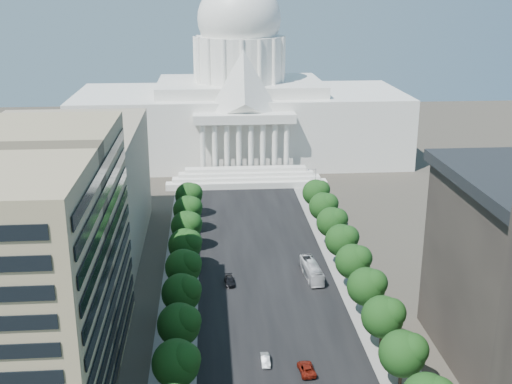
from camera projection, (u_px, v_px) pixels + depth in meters
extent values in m
cube|color=black|center=(261.00, 257.00, 154.30)|extent=(30.00, 260.00, 0.01)
cube|color=gray|center=(182.00, 259.00, 152.91)|extent=(8.00, 260.00, 0.02)
cube|color=gray|center=(339.00, 254.00, 155.68)|extent=(8.00, 260.00, 0.02)
cube|color=white|center=(240.00, 125.00, 240.63)|extent=(120.00, 50.00, 25.00)
cube|color=white|center=(240.00, 86.00, 236.19)|extent=(60.00, 40.00, 4.00)
cube|color=white|center=(244.00, 118.00, 212.56)|extent=(34.00, 8.00, 3.00)
cylinder|color=white|center=(240.00, 59.00, 233.13)|extent=(32.00, 32.00, 16.00)
ellipsoid|color=white|center=(239.00, 19.00, 228.84)|extent=(30.00, 30.00, 27.60)
cube|color=gray|center=(62.00, 190.00, 155.70)|extent=(38.00, 52.00, 30.00)
sphere|color=black|center=(176.00, 363.00, 99.84)|extent=(7.60, 7.60, 7.60)
sphere|color=black|center=(184.00, 359.00, 98.87)|extent=(5.32, 5.32, 5.32)
cylinder|color=#33261C|center=(180.00, 348.00, 112.67)|extent=(0.56, 0.56, 2.94)
sphere|color=black|center=(179.00, 324.00, 111.23)|extent=(7.60, 7.60, 7.60)
sphere|color=black|center=(186.00, 321.00, 110.26)|extent=(5.32, 5.32, 5.32)
cylinder|color=#33261C|center=(182.00, 315.00, 124.06)|extent=(0.56, 0.56, 2.94)
sphere|color=black|center=(181.00, 293.00, 122.62)|extent=(7.60, 7.60, 7.60)
sphere|color=black|center=(188.00, 289.00, 121.65)|extent=(5.32, 5.32, 5.32)
cylinder|color=#33261C|center=(184.00, 287.00, 135.45)|extent=(0.56, 0.56, 2.94)
sphere|color=black|center=(183.00, 267.00, 134.01)|extent=(7.60, 7.60, 7.60)
sphere|color=black|center=(189.00, 263.00, 133.04)|extent=(5.32, 5.32, 5.32)
cylinder|color=#33261C|center=(186.00, 264.00, 146.84)|extent=(0.56, 0.56, 2.94)
sphere|color=black|center=(185.00, 245.00, 145.40)|extent=(7.60, 7.60, 7.60)
sphere|color=black|center=(190.00, 241.00, 144.43)|extent=(5.32, 5.32, 5.32)
cylinder|color=#33261C|center=(187.00, 244.00, 158.23)|extent=(0.56, 0.56, 2.94)
sphere|color=black|center=(186.00, 226.00, 156.79)|extent=(7.60, 7.60, 7.60)
sphere|color=black|center=(192.00, 223.00, 155.82)|extent=(5.32, 5.32, 5.32)
cylinder|color=#33261C|center=(188.00, 227.00, 169.62)|extent=(0.56, 0.56, 2.94)
sphere|color=black|center=(187.00, 210.00, 168.18)|extent=(7.60, 7.60, 7.60)
sphere|color=black|center=(192.00, 207.00, 167.21)|extent=(5.32, 5.32, 5.32)
cylinder|color=#33261C|center=(189.00, 211.00, 181.01)|extent=(0.56, 0.56, 2.94)
sphere|color=black|center=(189.00, 196.00, 179.57)|extent=(7.60, 7.60, 7.60)
sphere|color=black|center=(193.00, 193.00, 178.60)|extent=(5.32, 5.32, 5.32)
cylinder|color=#33261C|center=(400.00, 379.00, 103.91)|extent=(0.56, 0.56, 2.94)
sphere|color=black|center=(402.00, 353.00, 102.47)|extent=(7.60, 7.60, 7.60)
sphere|color=black|center=(412.00, 349.00, 101.49)|extent=(5.32, 5.32, 5.32)
cylinder|color=#33261C|center=(381.00, 340.00, 115.30)|extent=(0.56, 0.56, 2.94)
sphere|color=black|center=(382.00, 317.00, 113.86)|extent=(7.60, 7.60, 7.60)
sphere|color=black|center=(391.00, 313.00, 112.88)|extent=(5.32, 5.32, 5.32)
cylinder|color=#33261C|center=(365.00, 308.00, 126.69)|extent=(0.56, 0.56, 2.94)
sphere|color=black|center=(366.00, 287.00, 125.25)|extent=(7.60, 7.60, 7.60)
sphere|color=black|center=(374.00, 283.00, 124.27)|extent=(5.32, 5.32, 5.32)
cylinder|color=#33261C|center=(352.00, 282.00, 138.07)|extent=(0.56, 0.56, 2.94)
sphere|color=black|center=(353.00, 262.00, 136.63)|extent=(7.60, 7.60, 7.60)
sphere|color=black|center=(360.00, 258.00, 135.66)|extent=(5.32, 5.32, 5.32)
cylinder|color=#33261C|center=(340.00, 259.00, 149.46)|extent=(0.56, 0.56, 2.94)
sphere|color=black|center=(341.00, 240.00, 148.02)|extent=(7.60, 7.60, 7.60)
sphere|color=black|center=(348.00, 237.00, 147.05)|extent=(5.32, 5.32, 5.32)
cylinder|color=#33261C|center=(331.00, 240.00, 160.85)|extent=(0.56, 0.56, 2.94)
sphere|color=black|center=(332.00, 222.00, 159.41)|extent=(7.60, 7.60, 7.60)
sphere|color=black|center=(338.00, 219.00, 158.44)|extent=(5.32, 5.32, 5.32)
cylinder|color=#33261C|center=(322.00, 223.00, 172.24)|extent=(0.56, 0.56, 2.94)
sphere|color=black|center=(323.00, 206.00, 170.80)|extent=(7.60, 7.60, 7.60)
sphere|color=black|center=(329.00, 203.00, 169.83)|extent=(5.32, 5.32, 5.32)
cylinder|color=#33261C|center=(315.00, 208.00, 183.63)|extent=(0.56, 0.56, 2.94)
sphere|color=black|center=(316.00, 193.00, 182.19)|extent=(7.60, 7.60, 7.60)
sphere|color=black|center=(321.00, 190.00, 181.22)|extent=(5.32, 5.32, 5.32)
cylinder|color=gray|center=(419.00, 365.00, 102.21)|extent=(0.18, 0.18, 9.00)
cylinder|color=gray|center=(413.00, 342.00, 100.81)|extent=(2.40, 0.14, 0.14)
sphere|color=gray|center=(406.00, 343.00, 100.76)|extent=(0.44, 0.44, 0.44)
cylinder|color=gray|center=(378.00, 294.00, 125.94)|extent=(0.18, 0.18, 9.00)
cylinder|color=gray|center=(373.00, 274.00, 124.53)|extent=(2.40, 0.14, 0.14)
sphere|color=gray|center=(368.00, 275.00, 124.48)|extent=(0.44, 0.44, 0.44)
cylinder|color=gray|center=(351.00, 245.00, 149.67)|extent=(0.18, 0.18, 9.00)
cylinder|color=gray|center=(346.00, 228.00, 148.26)|extent=(2.40, 0.14, 0.14)
sphere|color=gray|center=(342.00, 229.00, 148.21)|extent=(0.44, 0.44, 0.44)
cylinder|color=gray|center=(331.00, 210.00, 173.39)|extent=(0.18, 0.18, 9.00)
cylinder|color=gray|center=(327.00, 195.00, 171.99)|extent=(2.40, 0.14, 0.14)
sphere|color=gray|center=(323.00, 195.00, 171.94)|extent=(0.44, 0.44, 0.44)
cylinder|color=gray|center=(315.00, 183.00, 197.12)|extent=(0.18, 0.18, 9.00)
cylinder|color=gray|center=(312.00, 169.00, 195.72)|extent=(2.40, 0.14, 0.14)
sphere|color=gray|center=(308.00, 170.00, 195.67)|extent=(0.44, 0.44, 0.44)
imported|color=#B0B3B8|center=(265.00, 360.00, 110.48)|extent=(1.50, 4.22, 1.39)
imported|color=maroon|center=(306.00, 369.00, 107.90)|extent=(2.92, 5.53, 1.48)
imported|color=black|center=(230.00, 281.00, 139.97)|extent=(2.44, 5.20, 1.47)
imported|color=silver|center=(312.00, 270.00, 142.90)|extent=(3.85, 12.52, 3.44)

